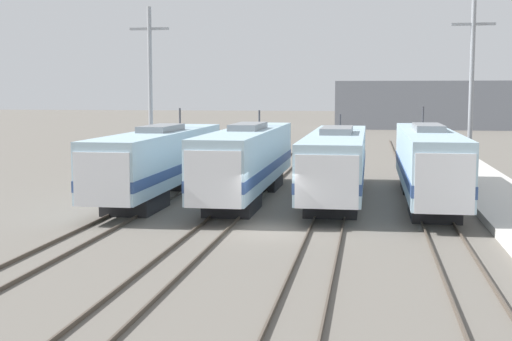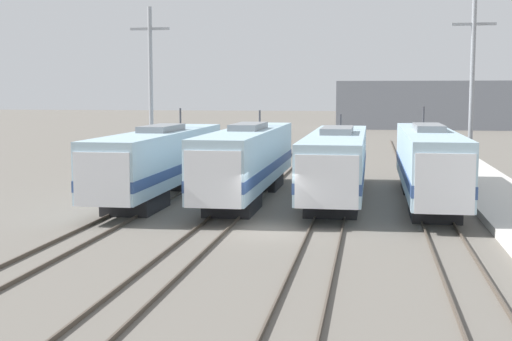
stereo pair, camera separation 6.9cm
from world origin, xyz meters
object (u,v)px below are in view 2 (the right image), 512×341
Objects in this scene: locomotive_far_right at (428,163)px; catenary_tower_left at (151,93)px; locomotive_center_left at (247,161)px; locomotive_center_right at (337,163)px; locomotive_far_left at (159,161)px; catenary_tower_right at (472,93)px.

catenary_tower_left reaches higher than locomotive_far_right.
locomotive_center_left is 10.03m from locomotive_far_right.
locomotive_center_right is 1.64× the size of catenary_tower_left.
locomotive_far_left is at bearing -175.23° from locomotive_center_left.
locomotive_center_right is at bearing -17.87° from catenary_tower_left.
catenary_tower_right is (19.81, 0.00, 0.00)m from catenary_tower_left.
catenary_tower_right is (7.76, 3.89, 3.90)m from locomotive_center_right.
catenary_tower_right is (17.79, 4.98, 3.86)m from locomotive_far_left.
locomotive_center_left is at bearing -160.35° from catenary_tower_right.
catenary_tower_right is (12.77, 4.56, 3.80)m from locomotive_center_left.
catenary_tower_right reaches higher than locomotive_far_right.
locomotive_center_left is at bearing -179.11° from locomotive_far_right.
locomotive_center_right is (10.02, 1.09, -0.04)m from locomotive_far_left.
catenary_tower_right is at bearing 58.03° from locomotive_far_right.
catenary_tower_left is at bearing 112.15° from locomotive_far_left.
locomotive_center_left is 5.06m from locomotive_center_right.
catenary_tower_left reaches higher than locomotive_far_left.
locomotive_far_left reaches higher than locomotive_center_left.
locomotive_far_right reaches higher than locomotive_center_right.
locomotive_center_left is 1.64× the size of catenary_tower_left.
catenary_tower_left is 19.81m from catenary_tower_right.
locomotive_center_right is 5.04m from locomotive_far_right.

